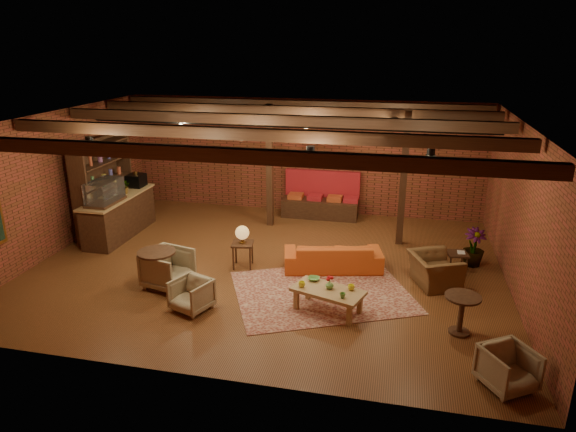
% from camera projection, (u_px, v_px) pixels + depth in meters
% --- Properties ---
extents(floor, '(10.00, 10.00, 0.00)m').
position_uv_depth(floor, '(267.00, 266.00, 11.28)').
color(floor, '#3F250F').
rests_on(floor, ground).
extents(ceiling, '(10.00, 8.00, 0.02)m').
position_uv_depth(ceiling, '(265.00, 120.00, 10.24)').
color(ceiling, black).
rests_on(ceiling, wall_back).
extents(wall_back, '(10.00, 0.02, 3.20)m').
position_uv_depth(wall_back, '(303.00, 156.00, 14.45)').
color(wall_back, brown).
rests_on(wall_back, ground).
extents(wall_front, '(10.00, 0.02, 3.20)m').
position_uv_depth(wall_front, '(191.00, 278.00, 7.07)').
color(wall_front, brown).
rests_on(wall_front, ground).
extents(wall_left, '(0.02, 8.00, 3.20)m').
position_uv_depth(wall_left, '(56.00, 183.00, 11.80)').
color(wall_left, brown).
rests_on(wall_left, ground).
extents(wall_right, '(0.02, 8.00, 3.20)m').
position_uv_depth(wall_right, '(521.00, 213.00, 9.73)').
color(wall_right, brown).
rests_on(wall_right, ground).
extents(ceiling_beams, '(9.80, 6.40, 0.22)m').
position_uv_depth(ceiling_beams, '(265.00, 126.00, 10.28)').
color(ceiling_beams, black).
rests_on(ceiling_beams, ceiling).
extents(ceiling_pipe, '(9.60, 0.12, 0.12)m').
position_uv_depth(ceiling_pipe, '(283.00, 125.00, 11.83)').
color(ceiling_pipe, black).
rests_on(ceiling_pipe, ceiling).
extents(post_left, '(0.16, 0.16, 3.20)m').
position_uv_depth(post_left, '(270.00, 167.00, 13.28)').
color(post_left, black).
rests_on(post_left, ground).
extents(post_right, '(0.16, 0.16, 3.20)m').
position_uv_depth(post_right, '(403.00, 180.00, 12.03)').
color(post_right, black).
rests_on(post_right, ground).
extents(service_counter, '(0.80, 2.50, 1.60)m').
position_uv_depth(service_counter, '(118.00, 205.00, 12.79)').
color(service_counter, black).
rests_on(service_counter, ground).
extents(plant_counter, '(0.35, 0.39, 0.30)m').
position_uv_depth(plant_counter, '(124.00, 187.00, 12.82)').
color(plant_counter, '#337F33').
rests_on(plant_counter, service_counter).
extents(shelving_hutch, '(0.52, 2.00, 2.40)m').
position_uv_depth(shelving_hutch, '(104.00, 188.00, 12.84)').
color(shelving_hutch, black).
rests_on(shelving_hutch, ground).
extents(banquette, '(2.10, 0.70, 1.00)m').
position_uv_depth(banquette, '(320.00, 200.00, 14.27)').
color(banquette, '#AA1C25').
rests_on(banquette, ground).
extents(service_sign, '(0.86, 0.06, 0.30)m').
position_uv_depth(service_sign, '(319.00, 136.00, 13.25)').
color(service_sign, '#FF4A19').
rests_on(service_sign, ceiling).
extents(ceiling_spotlights, '(6.40, 4.40, 0.28)m').
position_uv_depth(ceiling_spotlights, '(265.00, 137.00, 10.35)').
color(ceiling_spotlights, black).
rests_on(ceiling_spotlights, ceiling).
extents(rug, '(4.07, 3.69, 0.01)m').
position_uv_depth(rug, '(322.00, 292.00, 10.11)').
color(rug, maroon).
rests_on(rug, floor).
extents(sofa, '(2.22, 1.27, 0.61)m').
position_uv_depth(sofa, '(333.00, 256.00, 11.05)').
color(sofa, '#BB4B19').
rests_on(sofa, floor).
extents(coffee_table, '(1.42, 1.01, 0.69)m').
position_uv_depth(coffee_table, '(328.00, 292.00, 9.29)').
color(coffee_table, olive).
rests_on(coffee_table, floor).
extents(side_table_lamp, '(0.52, 0.52, 0.95)m').
position_uv_depth(side_table_lamp, '(242.00, 236.00, 11.02)').
color(side_table_lamp, black).
rests_on(side_table_lamp, floor).
extents(round_table_left, '(0.75, 0.75, 0.78)m').
position_uv_depth(round_table_left, '(157.00, 263.00, 10.15)').
color(round_table_left, black).
rests_on(round_table_left, floor).
extents(armchair_a, '(0.94, 0.98, 0.84)m').
position_uv_depth(armchair_a, '(168.00, 267.00, 10.23)').
color(armchair_a, '#C3BB97').
rests_on(armchair_a, floor).
extents(armchair_b, '(0.81, 0.79, 0.66)m').
position_uv_depth(armchair_b, '(191.00, 293.00, 9.36)').
color(armchair_b, '#C3BB97').
rests_on(armchair_b, floor).
extents(armchair_right, '(0.97, 1.15, 0.86)m').
position_uv_depth(armchair_right, '(435.00, 265.00, 10.28)').
color(armchair_right, brown).
rests_on(armchair_right, floor).
extents(side_table_book, '(0.48, 0.48, 0.48)m').
position_uv_depth(side_table_book, '(457.00, 254.00, 10.81)').
color(side_table_book, black).
rests_on(side_table_book, floor).
extents(round_table_right, '(0.60, 0.60, 0.70)m').
position_uv_depth(round_table_right, '(462.00, 308.00, 8.56)').
color(round_table_right, black).
rests_on(round_table_right, floor).
extents(armchair_far, '(0.90, 0.88, 0.68)m').
position_uv_depth(armchair_far, '(508.00, 367.00, 7.24)').
color(armchair_far, '#C3BB97').
rests_on(armchair_far, floor).
extents(plant_tall, '(1.73, 1.73, 2.54)m').
position_uv_depth(plant_tall, '(479.00, 210.00, 10.92)').
color(plant_tall, '#4C7F4C').
rests_on(plant_tall, floor).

